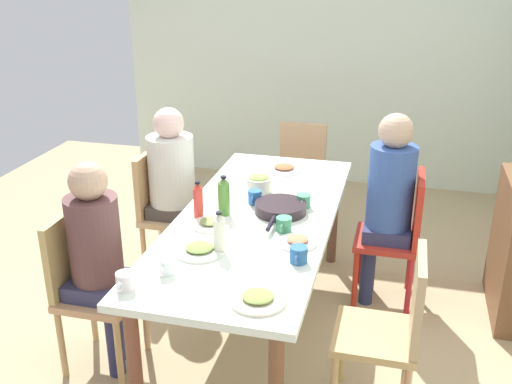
{
  "coord_description": "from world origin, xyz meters",
  "views": [
    {
      "loc": [
        3.04,
        0.78,
        2.19
      ],
      "look_at": [
        0.0,
        0.0,
        0.92
      ],
      "focal_mm": 41.71,
      "sensor_mm": 36.0,
      "label": 1
    }
  ],
  "objects_px": {
    "dining_table": "(256,228)",
    "plate_1": "(284,168)",
    "cup_0": "(125,281)",
    "serving_pan": "(280,208)",
    "cup_4": "(255,197)",
    "bottle_1": "(219,233)",
    "cup_1": "(284,224)",
    "cup_3": "(166,267)",
    "chair_3": "(163,206)",
    "plate_0": "(211,223)",
    "plate_3": "(258,299)",
    "cup_2": "(299,255)",
    "cup_5": "(303,201)",
    "chair_4": "(86,282)",
    "chair_2": "(300,173)",
    "bottle_0": "(224,196)",
    "chair_1": "(400,231)",
    "plate_4": "(297,241)",
    "person_4": "(98,251)",
    "bottle_2": "(198,201)",
    "person_3": "(173,177)",
    "chair_0": "(393,326)",
    "bowl_0": "(259,183)",
    "plate_2": "(200,250)"
  },
  "relations": [
    {
      "from": "chair_0",
      "to": "plate_0",
      "type": "height_order",
      "value": "chair_0"
    },
    {
      "from": "cup_1",
      "to": "cup_0",
      "type": "bearing_deg",
      "value": -36.63
    },
    {
      "from": "dining_table",
      "to": "cup_2",
      "type": "relative_size",
      "value": 17.21
    },
    {
      "from": "plate_3",
      "to": "plate_4",
      "type": "height_order",
      "value": "same"
    },
    {
      "from": "plate_3",
      "to": "cup_3",
      "type": "height_order",
      "value": "cup_3"
    },
    {
      "from": "cup_0",
      "to": "serving_pan",
      "type": "bearing_deg",
      "value": 153.37
    },
    {
      "from": "chair_0",
      "to": "bowl_0",
      "type": "relative_size",
      "value": 5.56
    },
    {
      "from": "plate_1",
      "to": "cup_3",
      "type": "bearing_deg",
      "value": -9.01
    },
    {
      "from": "chair_3",
      "to": "person_3",
      "type": "relative_size",
      "value": 0.73
    },
    {
      "from": "chair_3",
      "to": "cup_4",
      "type": "distance_m",
      "value": 0.9
    },
    {
      "from": "plate_4",
      "to": "cup_4",
      "type": "distance_m",
      "value": 0.58
    },
    {
      "from": "person_3",
      "to": "chair_4",
      "type": "distance_m",
      "value": 1.1
    },
    {
      "from": "dining_table",
      "to": "cup_4",
      "type": "distance_m",
      "value": 0.22
    },
    {
      "from": "chair_1",
      "to": "bottle_1",
      "type": "bearing_deg",
      "value": -41.24
    },
    {
      "from": "plate_4",
      "to": "serving_pan",
      "type": "relative_size",
      "value": 0.43
    },
    {
      "from": "person_4",
      "to": "cup_3",
      "type": "height_order",
      "value": "person_4"
    },
    {
      "from": "cup_1",
      "to": "cup_3",
      "type": "xyz_separation_m",
      "value": [
        0.6,
        -0.45,
        -0.0
      ]
    },
    {
      "from": "cup_4",
      "to": "bottle_1",
      "type": "bearing_deg",
      "value": -1.48
    },
    {
      "from": "chair_1",
      "to": "plate_2",
      "type": "bearing_deg",
      "value": -43.57
    },
    {
      "from": "cup_2",
      "to": "bottle_1",
      "type": "xyz_separation_m",
      "value": [
        -0.0,
        -0.41,
        0.06
      ]
    },
    {
      "from": "cup_1",
      "to": "bottle_1",
      "type": "height_order",
      "value": "bottle_1"
    },
    {
      "from": "chair_1",
      "to": "bottle_0",
      "type": "height_order",
      "value": "bottle_0"
    },
    {
      "from": "plate_2",
      "to": "cup_5",
      "type": "relative_size",
      "value": 2.12
    },
    {
      "from": "chair_2",
      "to": "person_3",
      "type": "height_order",
      "value": "person_3"
    },
    {
      "from": "chair_1",
      "to": "plate_4",
      "type": "bearing_deg",
      "value": -32.31
    },
    {
      "from": "chair_0",
      "to": "serving_pan",
      "type": "height_order",
      "value": "chair_0"
    },
    {
      "from": "plate_0",
      "to": "bottle_1",
      "type": "height_order",
      "value": "bottle_1"
    },
    {
      "from": "chair_4",
      "to": "bottle_1",
      "type": "relative_size",
      "value": 4.01
    },
    {
      "from": "chair_4",
      "to": "serving_pan",
      "type": "distance_m",
      "value": 1.16
    },
    {
      "from": "chair_3",
      "to": "plate_3",
      "type": "xyz_separation_m",
      "value": [
        1.41,
        1.05,
        0.27
      ]
    },
    {
      "from": "plate_4",
      "to": "cup_1",
      "type": "xyz_separation_m",
      "value": [
        -0.13,
        -0.1,
        0.03
      ]
    },
    {
      "from": "chair_2",
      "to": "cup_2",
      "type": "bearing_deg",
      "value": 9.93
    },
    {
      "from": "chair_2",
      "to": "bottle_0",
      "type": "relative_size",
      "value": 3.78
    },
    {
      "from": "plate_0",
      "to": "bottle_1",
      "type": "distance_m",
      "value": 0.33
    },
    {
      "from": "bottle_0",
      "to": "bottle_2",
      "type": "distance_m",
      "value": 0.15
    },
    {
      "from": "chair_3",
      "to": "cup_1",
      "type": "distance_m",
      "value": 1.26
    },
    {
      "from": "chair_3",
      "to": "chair_4",
      "type": "relative_size",
      "value": 1.0
    },
    {
      "from": "chair_1",
      "to": "serving_pan",
      "type": "bearing_deg",
      "value": -56.53
    },
    {
      "from": "chair_1",
      "to": "chair_2",
      "type": "height_order",
      "value": "same"
    },
    {
      "from": "plate_0",
      "to": "cup_0",
      "type": "xyz_separation_m",
      "value": [
        0.73,
        -0.16,
        0.03
      ]
    },
    {
      "from": "dining_table",
      "to": "plate_1",
      "type": "bearing_deg",
      "value": -179.69
    },
    {
      "from": "chair_3",
      "to": "bowl_0",
      "type": "height_order",
      "value": "chair_3"
    },
    {
      "from": "cup_5",
      "to": "cup_3",
      "type": "bearing_deg",
      "value": -27.41
    },
    {
      "from": "chair_1",
      "to": "bowl_0",
      "type": "distance_m",
      "value": 0.96
    },
    {
      "from": "dining_table",
      "to": "chair_1",
      "type": "height_order",
      "value": "chair_1"
    },
    {
      "from": "chair_2",
      "to": "person_3",
      "type": "distance_m",
      "value": 1.19
    },
    {
      "from": "dining_table",
      "to": "bowl_0",
      "type": "relative_size",
      "value": 13.26
    },
    {
      "from": "chair_3",
      "to": "cup_4",
      "type": "bearing_deg",
      "value": 64.74
    },
    {
      "from": "plate_4",
      "to": "cup_0",
      "type": "xyz_separation_m",
      "value": [
        0.63,
        -0.67,
        0.03
      ]
    },
    {
      "from": "cup_5",
      "to": "chair_4",
      "type": "bearing_deg",
      "value": -55.34
    }
  ]
}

